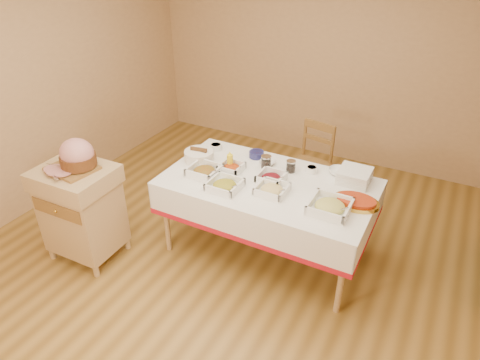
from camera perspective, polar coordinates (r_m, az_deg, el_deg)
name	(u,v)px	position (r m, az deg, el deg)	size (l,w,h in m)	color
room_shell	(219,130)	(3.34, -2.77, 6.66)	(5.00, 5.00, 5.00)	olive
dining_table	(268,197)	(3.79, 3.71, -2.30)	(1.82, 1.02, 0.76)	tan
butcher_cart	(81,208)	(4.05, -20.41, -3.51)	(0.65, 0.55, 0.90)	tan
dining_chair	(310,163)	(4.69, 9.37, 2.27)	(0.46, 0.45, 0.89)	brown
ham_on_board	(76,157)	(3.79, -20.98, 2.90)	(0.41, 0.40, 0.27)	brown
serving_dish_a	(204,171)	(3.80, -4.77, 1.23)	(0.27, 0.26, 0.12)	white
serving_dish_b	(225,185)	(3.58, -2.06, -0.68)	(0.26, 0.26, 0.11)	white
serving_dish_c	(272,189)	(3.54, 4.27, -1.25)	(0.25, 0.25, 0.10)	white
serving_dish_d	(330,206)	(3.38, 11.89, -3.46)	(0.31, 0.31, 0.12)	white
serving_dish_e	(231,167)	(3.85, -1.15, 1.70)	(0.21, 0.20, 0.10)	white
serving_dish_f	(271,178)	(3.70, 4.19, 0.32)	(0.23, 0.22, 0.11)	white
small_bowl_left	(216,147)	(4.23, -3.23, 4.48)	(0.12, 0.12, 0.06)	white
small_bowl_mid	(257,154)	(4.08, 2.21, 3.49)	(0.14, 0.14, 0.06)	navy
small_bowl_right	(312,169)	(3.88, 9.54, 1.43)	(0.10, 0.10, 0.05)	white
bowl_white_imported	(267,163)	(3.97, 3.69, 2.34)	(0.15, 0.15, 0.04)	white
bowl_small_imported	(338,171)	(3.90, 12.94, 1.13)	(0.17, 0.17, 0.05)	white
preserve_jar_left	(266,163)	(3.89, 3.50, 2.33)	(0.09, 0.09, 0.12)	silver
preserve_jar_right	(291,167)	(3.85, 6.79, 1.77)	(0.09, 0.09, 0.11)	silver
mustard_bottle	(230,161)	(3.87, -1.35, 2.58)	(0.05, 0.05, 0.17)	yellow
bread_basket	(199,156)	(4.03, -5.48, 3.26)	(0.28, 0.28, 0.12)	white
plate_stack	(354,176)	(3.80, 15.01, 0.55)	(0.27, 0.27, 0.11)	white
brass_platter	(356,201)	(3.52, 15.19, -2.78)	(0.37, 0.27, 0.05)	gold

